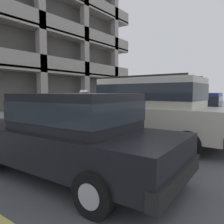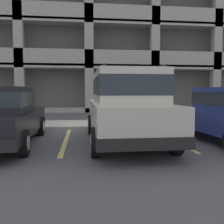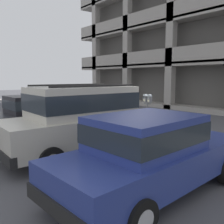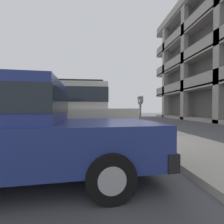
{
  "view_description": "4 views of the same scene",
  "coord_description": "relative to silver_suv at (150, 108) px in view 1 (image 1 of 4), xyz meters",
  "views": [
    {
      "loc": [
        -5.99,
        -5.3,
        1.56
      ],
      "look_at": [
        0.34,
        -0.75,
        0.86
      ],
      "focal_mm": 35.0,
      "sensor_mm": 36.0,
      "label": 1
    },
    {
      "loc": [
        -1.08,
        -9.12,
        1.42
      ],
      "look_at": [
        -0.09,
        -0.77,
        0.73
      ],
      "focal_mm": 40.0,
      "sensor_mm": 36.0,
      "label": 2
    },
    {
      "loc": [
        6.21,
        -6.12,
        2.24
      ],
      "look_at": [
        -0.31,
        -0.97,
        1.08
      ],
      "focal_mm": 40.0,
      "sensor_mm": 36.0,
      "label": 3
    },
    {
      "loc": [
        5.49,
        -1.27,
        1.11
      ],
      "look_at": [
        0.48,
        -0.76,
        1.02
      ],
      "focal_mm": 24.0,
      "sensor_mm": 36.0,
      "label": 4
    }
  ],
  "objects": [
    {
      "name": "red_sedan",
      "position": [
        -3.32,
        0.03,
        -0.27
      ],
      "size": [
        1.93,
        4.53,
        1.54
      ],
      "rotation": [
        0.0,
        0.0,
        0.03
      ],
      "color": "black",
      "rests_on": "ground_plane"
    },
    {
      "name": "ground_plane",
      "position": [
        -0.1,
        2.35,
        -1.14
      ],
      "size": [
        80.0,
        80.0,
        0.1
      ],
      "color": "#4C4C51"
    },
    {
      "name": "silver_suv",
      "position": [
        0.0,
        0.0,
        0.0
      ],
      "size": [
        2.03,
        4.79,
        2.03
      ],
      "rotation": [
        0.0,
        0.0,
        -0.0
      ],
      "color": "beige",
      "rests_on": "ground_plane"
    },
    {
      "name": "sidewalk",
      "position": [
        -0.1,
        3.65,
        -1.03
      ],
      "size": [
        40.0,
        2.2,
        0.12
      ],
      "color": "#ADA89E",
      "rests_on": "ground_plane"
    },
    {
      "name": "dark_hatchback",
      "position": [
        2.94,
        -0.29,
        -0.27
      ],
      "size": [
        2.06,
        4.59,
        1.54
      ],
      "rotation": [
        0.0,
        0.0,
        0.07
      ],
      "color": "navy",
      "rests_on": "ground_plane"
    },
    {
      "name": "parking_meter_near",
      "position": [
        -0.04,
        2.7,
        0.17
      ],
      "size": [
        0.35,
        0.12,
        1.52
      ],
      "color": "#595B60",
      "rests_on": "sidewalk"
    },
    {
      "name": "parking_stall_lines",
      "position": [
        1.48,
        0.95,
        -1.08
      ],
      "size": [
        12.71,
        4.8,
        0.01
      ],
      "color": "#DBD16B",
      "rests_on": "ground_plane"
    },
    {
      "name": "parking_meter_far",
      "position": [
        6.26,
        2.67,
        0.13
      ],
      "size": [
        0.35,
        0.12,
        1.47
      ],
      "color": "#47474C",
      "rests_on": "sidewalk"
    }
  ]
}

